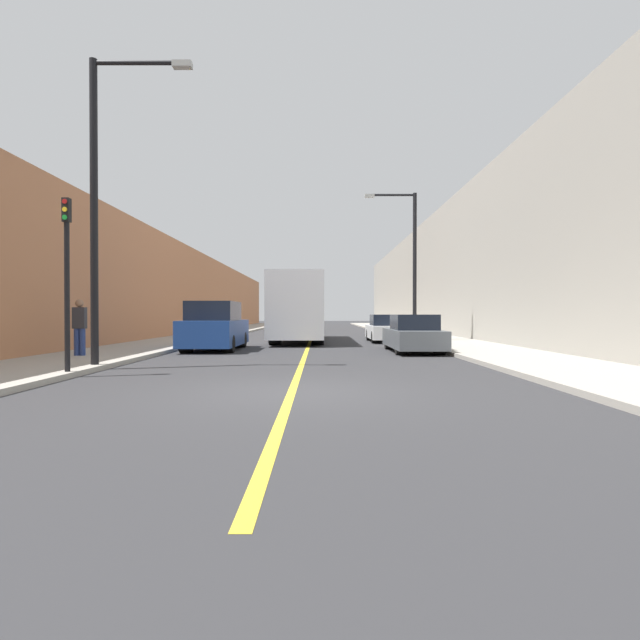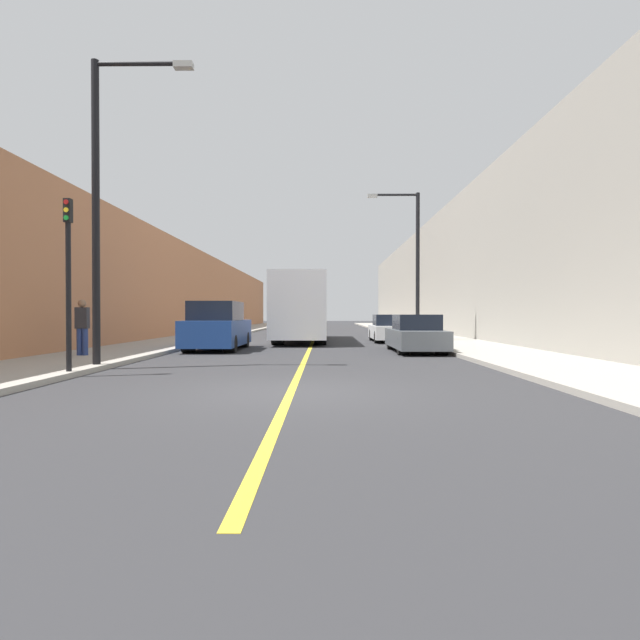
% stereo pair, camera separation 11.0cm
% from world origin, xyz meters
% --- Properties ---
extents(ground_plane, '(200.00, 200.00, 0.00)m').
position_xyz_m(ground_plane, '(0.00, 0.00, 0.00)').
color(ground_plane, '#2D2D30').
extents(sidewalk_left, '(3.58, 72.00, 0.13)m').
position_xyz_m(sidewalk_left, '(-6.90, 30.00, 0.07)').
color(sidewalk_left, '#9E998E').
rests_on(sidewalk_left, ground).
extents(sidewalk_right, '(3.58, 72.00, 0.13)m').
position_xyz_m(sidewalk_right, '(6.90, 30.00, 0.07)').
color(sidewalk_right, '#9E998E').
rests_on(sidewalk_right, ground).
extents(building_row_left, '(4.00, 72.00, 6.26)m').
position_xyz_m(building_row_left, '(-10.69, 30.00, 3.13)').
color(building_row_left, '#B2724C').
rests_on(building_row_left, ground).
extents(building_row_right, '(4.00, 72.00, 8.75)m').
position_xyz_m(building_row_right, '(10.69, 30.00, 4.37)').
color(building_row_right, gray).
rests_on(building_row_right, ground).
extents(road_center_line, '(0.16, 72.00, 0.01)m').
position_xyz_m(road_center_line, '(0.00, 30.00, 0.00)').
color(road_center_line, gold).
rests_on(road_center_line, ground).
extents(bus, '(2.60, 10.88, 3.42)m').
position_xyz_m(bus, '(-0.59, 17.73, 1.83)').
color(bus, silver).
rests_on(bus, ground).
extents(parked_suv_left, '(2.03, 4.85, 1.97)m').
position_xyz_m(parked_suv_left, '(-3.75, 10.99, 0.91)').
color(parked_suv_left, navy).
rests_on(parked_suv_left, ground).
extents(car_right_near, '(1.77, 4.65, 1.45)m').
position_xyz_m(car_right_near, '(4.13, 9.92, 0.66)').
color(car_right_near, '#51565B').
rests_on(car_right_near, ground).
extents(car_right_mid, '(1.81, 4.38, 1.44)m').
position_xyz_m(car_right_mid, '(4.03, 17.02, 0.66)').
color(car_right_mid, silver).
rests_on(car_right_mid, ground).
extents(street_lamp_left, '(2.69, 0.24, 8.01)m').
position_xyz_m(street_lamp_left, '(-5.19, 3.83, 4.69)').
color(street_lamp_left, black).
rests_on(street_lamp_left, sidewalk_left).
extents(street_lamp_right, '(2.69, 0.24, 7.56)m').
position_xyz_m(street_lamp_right, '(5.18, 16.40, 4.46)').
color(street_lamp_right, black).
rests_on(street_lamp_right, sidewalk_right).
extents(traffic_light, '(0.16, 0.18, 4.00)m').
position_xyz_m(traffic_light, '(-5.31, 2.22, 2.32)').
color(traffic_light, black).
rests_on(traffic_light, sidewalk_left).
extents(pedestrian, '(0.40, 0.25, 1.80)m').
position_xyz_m(pedestrian, '(-7.20, 6.71, 1.07)').
color(pedestrian, navy).
rests_on(pedestrian, sidewalk_left).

